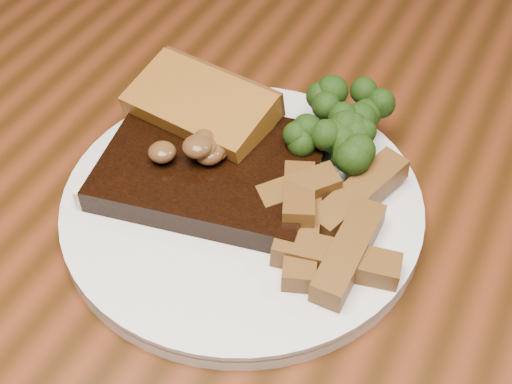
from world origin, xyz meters
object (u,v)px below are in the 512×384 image
Objects in this scene: dining_table at (273,303)px; garlic_bread at (202,126)px; plate at (242,207)px; steak at (211,169)px; chair_far at (385,29)px; potato_wedges at (327,240)px.

dining_table is 13.90× the size of garlic_bread.
steak reaches higher than plate.
steak is at bearing 165.08° from dining_table.
plate is 2.40× the size of garlic_bread.
dining_table is 1.90× the size of chair_far.
garlic_bread reaches higher than steak.
potato_wedges is at bearing -11.55° from plate.
potato_wedges is (0.08, -0.02, 0.02)m from plate.
chair_far is 0.78m from plate.
chair_far reaches higher than dining_table.
garlic_bread is at bearing 141.72° from plate.
chair_far is 0.78m from steak.
potato_wedges is at bearing -18.55° from garlic_bread.
dining_table is 0.16m from garlic_bread.
steak is 0.11m from potato_wedges.
plate is 0.08m from potato_wedges.
chair_far reaches higher than plate.
potato_wedges reaches higher than dining_table.
dining_table is at bearing -12.24° from plate.
plate is at bearing 77.76° from chair_far.
plate is (0.10, -0.72, 0.30)m from chair_far.
plate is 2.41× the size of potato_wedges.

